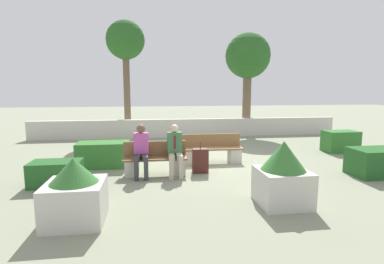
% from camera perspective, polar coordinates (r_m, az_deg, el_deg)
% --- Properties ---
extents(ground_plane, '(60.00, 60.00, 0.00)m').
position_cam_1_polar(ground_plane, '(9.43, 3.59, -5.79)').
color(ground_plane, gray).
extents(perimeter_wall, '(14.59, 0.30, 0.85)m').
position_cam_1_polar(perimeter_wall, '(14.30, -0.49, 0.79)').
color(perimeter_wall, beige).
rests_on(perimeter_wall, ground_plane).
extents(bench_front, '(1.68, 0.48, 0.87)m').
position_cam_1_polar(bench_front, '(8.09, -7.02, -5.79)').
color(bench_front, brown).
rests_on(bench_front, ground_plane).
extents(bench_left_side, '(1.90, 0.48, 0.87)m').
position_cam_1_polar(bench_left_side, '(9.34, 3.79, -3.78)').
color(bench_left_side, brown).
rests_on(bench_left_side, ground_plane).
extents(person_seated_man, '(0.38, 0.64, 1.35)m').
position_cam_1_polar(person_seated_man, '(7.89, -3.27, -3.00)').
color(person_seated_man, '#B2A893').
rests_on(person_seated_man, ground_plane).
extents(person_seated_woman, '(0.38, 0.64, 1.37)m').
position_cam_1_polar(person_seated_woman, '(7.87, -9.66, -3.03)').
color(person_seated_woman, '#333338').
rests_on(person_seated_woman, ground_plane).
extents(hedge_block_near_left, '(1.17, 0.72, 0.76)m').
position_cam_1_polar(hedge_block_near_left, '(12.19, 26.42, -1.60)').
color(hedge_block_near_left, '#33702D').
rests_on(hedge_block_near_left, ground_plane).
extents(hedge_block_near_right, '(1.57, 0.89, 0.72)m').
position_cam_1_polar(hedge_block_near_right, '(9.40, 32.33, -4.86)').
color(hedge_block_near_right, '#235623').
rests_on(hedge_block_near_right, ground_plane).
extents(hedge_block_mid_left, '(1.16, 0.70, 0.58)m').
position_cam_1_polar(hedge_block_mid_left, '(7.89, -24.45, -7.16)').
color(hedge_block_mid_left, '#235623').
rests_on(hedge_block_mid_left, ground_plane).
extents(hedge_block_mid_right, '(1.49, 0.82, 0.73)m').
position_cam_1_polar(hedge_block_mid_right, '(9.24, -16.48, -4.10)').
color(hedge_block_mid_right, '#33702D').
rests_on(hedge_block_mid_right, ground_plane).
extents(planter_corner_left, '(0.97, 0.97, 1.13)m').
position_cam_1_polar(planter_corner_left, '(5.60, -21.41, -10.77)').
color(planter_corner_left, beige).
rests_on(planter_corner_left, ground_plane).
extents(planter_corner_right, '(0.95, 0.95, 1.28)m').
position_cam_1_polar(planter_corner_right, '(6.22, 16.91, -7.74)').
color(planter_corner_right, beige).
rests_on(planter_corner_right, ground_plane).
extents(suitcase, '(0.43, 0.24, 0.87)m').
position_cam_1_polar(suitcase, '(8.21, 1.58, -5.49)').
color(suitcase, '#471E19').
rests_on(suitcase, ground_plane).
extents(tree_leftmost, '(1.85, 1.85, 5.53)m').
position_cam_1_polar(tree_leftmost, '(15.33, -12.56, 16.17)').
color(tree_leftmost, brown).
rests_on(tree_leftmost, ground_plane).
extents(tree_center_left, '(2.27, 2.27, 5.06)m').
position_cam_1_polar(tree_center_left, '(15.84, 10.58, 13.69)').
color(tree_center_left, brown).
rests_on(tree_center_left, ground_plane).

